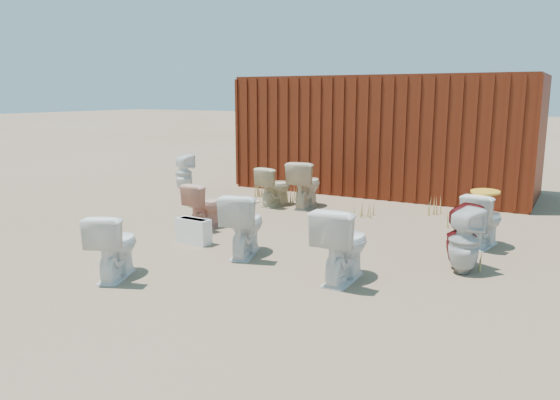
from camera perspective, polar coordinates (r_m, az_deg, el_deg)
The scene contains 22 objects.
ground at distance 7.40m, azimuth -2.29°, elevation -4.96°, with size 100.00×100.00×0.00m, color brown.
shipping_container at distance 11.88m, azimuth 11.04°, elevation 6.78°, with size 6.00×2.40×2.40m, color #46190B.
toilet_front_a at distance 6.39m, azimuth -16.93°, elevation -4.54°, with size 0.42×0.74×0.75m, color white.
toilet_front_pink at distance 8.47m, azimuth -7.77°, elevation -0.54°, with size 0.39×0.69×0.71m, color #E49E83.
toilet_front_c at distance 6.96m, azimuth -3.81°, elevation -2.51°, with size 0.46×0.81×0.82m, color white.
toilet_front_maroon at distance 6.75m, azimuth 18.47°, elevation -3.71°, with size 0.35×0.35×0.77m, color #540E10.
toilet_front_e at distance 6.04m, azimuth 6.55°, elevation -4.56°, with size 0.47×0.83×0.85m, color white.
toilet_back_a at distance 11.66m, azimuth -10.02°, elevation 2.77°, with size 0.36×0.37×0.79m, color white.
toilet_back_beige_left at distance 10.06m, azimuth -0.55°, elevation 1.45°, with size 0.41×0.71×0.73m, color beige.
toilet_back_beige_right at distance 9.91m, azimuth 2.66°, elevation 1.67°, with size 0.48×0.84×0.86m, color beige.
toilet_back_yellowlid at distance 7.84m, azimuth 20.48°, elevation -1.96°, with size 0.41×0.73×0.74m, color white.
toilet_back_e at distance 6.59m, azimuth 18.69°, elevation -4.10°, with size 0.34×0.35×0.77m, color silver.
yellow_lid at distance 7.76m, azimuth 20.67°, elevation 0.81°, with size 0.38×0.47×0.03m, color gold.
loose_tank at distance 7.63m, azimuth -9.01°, elevation -3.23°, with size 0.50×0.20×0.35m, color silver.
loose_lid_near at distance 10.43m, azimuth -3.38°, elevation -0.19°, with size 0.38×0.49×0.02m, color beige.
loose_lid_far at distance 10.25m, azimuth -8.86°, elevation -0.51°, with size 0.36×0.47×0.02m, color #C0B98B.
weed_clump_a at distance 10.99m, azimuth -1.94°, elevation 1.19°, with size 0.36×0.36×0.32m, color #A08340.
weed_clump_b at distance 9.29m, azimuth 8.90°, elevation -0.95°, with size 0.32×0.32×0.26m, color #A08340.
weed_clump_c at distance 8.83m, azimuth 18.03°, elevation -1.84°, with size 0.36×0.36×0.31m, color #A08340.
weed_clump_d at distance 10.49m, azimuth 1.24°, elevation 0.66°, with size 0.30×0.30×0.30m, color #A08340.
weed_clump_e at distance 9.69m, azimuth 15.85°, elevation -0.53°, with size 0.34×0.34×0.33m, color #A08340.
weed_clump_f at distance 6.85m, azimuth 19.48°, elevation -6.02°, with size 0.28×0.28×0.20m, color #A08340.
Camera 1 is at (3.75, -6.05, 2.04)m, focal length 35.00 mm.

